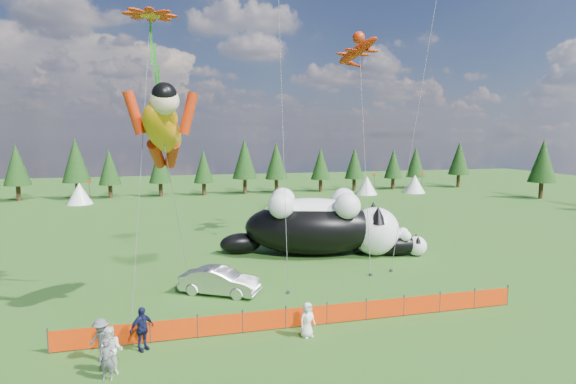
% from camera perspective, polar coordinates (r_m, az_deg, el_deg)
% --- Properties ---
extents(ground, '(160.00, 160.00, 0.00)m').
position_cam_1_polar(ground, '(24.62, 0.34, -13.95)').
color(ground, '#0C3309').
rests_on(ground, ground).
extents(safety_fence, '(22.06, 0.06, 1.10)m').
position_cam_1_polar(safety_fence, '(21.75, 2.36, -15.47)').
color(safety_fence, '#262626').
rests_on(safety_fence, ground).
extents(tree_line, '(90.00, 4.00, 8.00)m').
position_cam_1_polar(tree_line, '(67.66, -9.10, 3.01)').
color(tree_line, black).
rests_on(tree_line, ground).
extents(festival_tents, '(50.00, 3.20, 2.80)m').
position_cam_1_polar(festival_tents, '(64.87, 1.05, 0.61)').
color(festival_tents, white).
rests_on(festival_tents, ground).
extents(cat_large, '(13.21, 7.23, 4.86)m').
position_cam_1_polar(cat_large, '(33.63, 4.07, -4.08)').
color(cat_large, black).
rests_on(cat_large, ground).
extents(cat_small, '(5.31, 3.19, 1.98)m').
position_cam_1_polar(cat_small, '(34.52, 13.29, -6.28)').
color(cat_small, black).
rests_on(cat_small, ground).
extents(car, '(4.69, 3.53, 1.48)m').
position_cam_1_polar(car, '(26.01, -8.66, -11.12)').
color(car, silver).
rests_on(car, ground).
extents(spectator_a, '(0.63, 0.47, 1.56)m').
position_cam_1_polar(spectator_a, '(18.64, -22.01, -19.13)').
color(spectator_a, '#59595E').
rests_on(spectator_a, ground).
extents(spectator_b, '(1.00, 0.72, 1.85)m').
position_cam_1_polar(spectator_b, '(18.89, -21.57, -18.26)').
color(spectator_b, white).
rests_on(spectator_b, ground).
extents(spectator_c, '(1.21, 1.10, 1.86)m').
position_cam_1_polar(spectator_c, '(20.34, -18.06, -16.19)').
color(spectator_c, '#141739').
rests_on(spectator_c, ground).
extents(spectator_d, '(1.24, 1.15, 1.74)m').
position_cam_1_polar(spectator_d, '(20.04, -22.64, -16.96)').
color(spectator_d, '#59595E').
rests_on(spectator_d, ground).
extents(spectator_e, '(0.90, 0.75, 1.58)m').
position_cam_1_polar(spectator_e, '(20.64, 2.48, -15.91)').
color(spectator_e, white).
rests_on(spectator_e, ground).
extents(superhero_kite, '(5.53, 6.06, 11.67)m').
position_cam_1_polar(superhero_kite, '(22.25, -15.62, 7.60)').
color(superhero_kite, orange).
rests_on(superhero_kite, ground).
extents(gecko_kite, '(5.99, 14.21, 19.22)m').
position_cam_1_polar(gecko_kite, '(39.73, 8.79, 17.27)').
color(gecko_kite, '#B92609').
rests_on(gecko_kite, ground).
extents(flower_kite, '(3.54, 5.44, 15.08)m').
position_cam_1_polar(flower_kite, '(24.50, -17.09, 20.31)').
color(flower_kite, '#B92609').
rests_on(flower_kite, ground).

